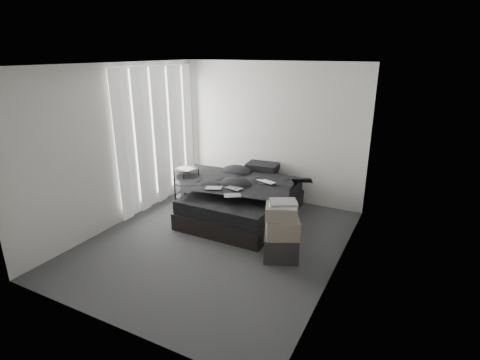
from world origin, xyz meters
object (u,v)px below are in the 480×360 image
at_px(laptop, 264,178).
at_px(box_lower, 281,248).
at_px(bed, 243,209).
at_px(side_stand, 187,189).

xyz_separation_m(laptop, box_lower, (0.74, -1.09, -0.57)).
xyz_separation_m(bed, box_lower, (1.12, -1.04, 0.04)).
distance_m(laptop, side_stand, 1.50).
bearing_deg(laptop, bed, -154.50).
bearing_deg(box_lower, laptop, 124.36).
bearing_deg(bed, side_stand, -171.45).
relative_size(bed, box_lower, 4.30).
bearing_deg(laptop, side_stand, -153.73).
relative_size(bed, laptop, 6.24).
height_order(bed, box_lower, box_lower).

